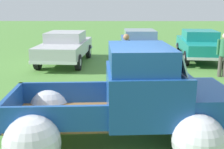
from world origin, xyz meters
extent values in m
plane|color=#548C3D|center=(0.00, 0.00, 0.00)|extent=(80.00, 80.00, 0.00)
cylinder|color=black|center=(1.40, 0.95, 0.38)|extent=(0.77, 0.26, 0.76)
cylinder|color=silver|center=(1.40, 0.95, 0.38)|extent=(0.35, 0.25, 0.34)
cylinder|color=black|center=(1.50, -0.79, 0.38)|extent=(0.77, 0.26, 0.76)
cylinder|color=silver|center=(1.50, -0.79, 0.38)|extent=(0.35, 0.25, 0.34)
cylinder|color=black|center=(-1.40, 0.79, 0.38)|extent=(0.77, 0.26, 0.76)
cylinder|color=silver|center=(-1.40, 0.79, 0.38)|extent=(0.35, 0.25, 0.34)
cylinder|color=black|center=(-1.30, -0.95, 0.38)|extent=(0.77, 0.26, 0.76)
cylinder|color=silver|center=(-1.30, -0.95, 0.38)|extent=(0.35, 0.25, 0.34)
sphere|color=silver|center=(-1.40, 0.84, 0.44)|extent=(1.01, 1.01, 0.96)
sphere|color=silver|center=(-1.30, -1.00, 0.44)|extent=(1.01, 1.01, 0.96)
cube|color=olive|center=(-0.95, -0.05, 0.54)|extent=(2.13, 1.65, 0.04)
cube|color=#19478C|center=(-0.99, 0.67, 0.77)|extent=(2.05, 0.20, 0.50)
cube|color=#19478C|center=(-0.91, -0.78, 0.77)|extent=(2.05, 0.20, 0.50)
cube|color=#19478C|center=(0.03, 0.00, 0.77)|extent=(0.17, 1.54, 0.50)
cube|color=#19478C|center=(-1.93, -0.11, 0.77)|extent=(0.17, 1.54, 0.50)
cube|color=#19478C|center=(0.65, 0.04, 0.99)|extent=(1.54, 1.78, 0.95)
cube|color=#19478C|center=(0.55, 0.03, 1.70)|extent=(1.24, 1.60, 0.45)
cube|color=#8CADB7|center=(1.19, 0.07, 1.68)|extent=(0.23, 1.47, 0.38)
cube|color=#19478C|center=(1.70, 0.10, 0.80)|extent=(1.34, 1.69, 0.55)
sphere|color=silver|center=(1.40, 0.98, 0.42)|extent=(0.97, 0.97, 0.92)
sphere|color=silver|center=(1.50, -0.82, 0.42)|extent=(0.97, 0.97, 0.92)
cube|color=silver|center=(2.24, 0.13, 0.46)|extent=(0.23, 1.98, 0.14)
sphere|color=red|center=(-2.24, 0.66, 0.64)|extent=(0.12, 0.12, 0.11)
cylinder|color=black|center=(-1.45, 6.10, 0.33)|extent=(0.24, 0.67, 0.66)
cylinder|color=silver|center=(-1.45, 6.10, 0.33)|extent=(0.23, 0.31, 0.30)
cylinder|color=black|center=(-3.17, 6.20, 0.33)|extent=(0.24, 0.67, 0.66)
cylinder|color=silver|center=(-3.17, 6.20, 0.33)|extent=(0.23, 0.31, 0.30)
cylinder|color=black|center=(-1.29, 8.85, 0.33)|extent=(0.24, 0.67, 0.66)
cylinder|color=silver|center=(-1.29, 8.85, 0.33)|extent=(0.23, 0.31, 0.30)
cylinder|color=black|center=(-3.00, 8.96, 0.33)|extent=(0.24, 0.67, 0.66)
cylinder|color=silver|center=(-3.00, 8.96, 0.33)|extent=(0.23, 0.31, 0.30)
cube|color=silver|center=(-2.23, 7.53, 0.71)|extent=(2.09, 4.41, 0.55)
cube|color=silver|center=(-2.22, 7.70, 1.21)|extent=(1.70, 1.90, 0.45)
cube|color=silver|center=(-2.10, 9.64, 0.45)|extent=(1.90, 0.21, 0.12)
cube|color=silver|center=(-2.35, 5.42, 0.45)|extent=(1.90, 0.21, 0.12)
cylinder|color=black|center=(2.12, 7.20, 0.33)|extent=(0.21, 0.66, 0.66)
cylinder|color=silver|center=(2.12, 7.20, 0.33)|extent=(0.22, 0.30, 0.30)
cylinder|color=black|center=(0.52, 7.17, 0.33)|extent=(0.21, 0.66, 0.66)
cylinder|color=silver|center=(0.52, 7.17, 0.33)|extent=(0.22, 0.30, 0.30)
cylinder|color=black|center=(2.08, 9.96, 0.33)|extent=(0.21, 0.66, 0.66)
cylinder|color=silver|center=(2.08, 9.96, 0.33)|extent=(0.22, 0.30, 0.30)
cylinder|color=black|center=(0.47, 9.93, 0.33)|extent=(0.21, 0.66, 0.66)
cylinder|color=silver|center=(0.47, 9.93, 0.33)|extent=(0.22, 0.30, 0.30)
cube|color=blue|center=(1.30, 8.57, 0.71)|extent=(1.80, 4.35, 0.55)
cube|color=#8CADB7|center=(1.29, 8.74, 1.21)|extent=(1.52, 1.84, 0.45)
cube|color=silver|center=(1.26, 10.69, 0.45)|extent=(1.79, 0.13, 0.12)
cube|color=silver|center=(1.33, 6.45, 0.45)|extent=(1.79, 0.13, 0.12)
cylinder|color=black|center=(4.86, 6.90, 0.33)|extent=(0.26, 0.68, 0.66)
cylinder|color=silver|center=(4.86, 6.90, 0.33)|extent=(0.24, 0.32, 0.30)
cylinder|color=black|center=(3.25, 7.06, 0.33)|extent=(0.26, 0.68, 0.66)
cylinder|color=silver|center=(3.25, 7.06, 0.33)|extent=(0.24, 0.32, 0.30)
cylinder|color=black|center=(5.11, 9.55, 0.33)|extent=(0.26, 0.68, 0.66)
cylinder|color=silver|center=(5.11, 9.55, 0.33)|extent=(0.24, 0.32, 0.30)
cylinder|color=black|center=(3.50, 9.71, 0.33)|extent=(0.26, 0.68, 0.66)
cylinder|color=silver|center=(3.50, 9.71, 0.33)|extent=(0.24, 0.32, 0.30)
cube|color=teal|center=(4.18, 8.30, 0.71)|extent=(2.12, 4.30, 0.55)
cube|color=teal|center=(4.20, 8.47, 1.21)|extent=(1.65, 1.88, 0.45)
cube|color=silver|center=(4.37, 10.34, 0.45)|extent=(1.80, 0.27, 0.12)
cube|color=silver|center=(3.99, 6.27, 0.45)|extent=(1.80, 0.27, 0.12)
cylinder|color=navy|center=(0.43, 2.11, 0.41)|extent=(0.21, 0.21, 0.81)
cylinder|color=navy|center=(0.55, 2.24, 0.41)|extent=(0.21, 0.21, 0.81)
cylinder|color=#2D724C|center=(0.49, 2.18, 1.12)|extent=(0.48, 0.48, 0.61)
cylinder|color=#2D724C|center=(0.33, 2.02, 1.15)|extent=(0.13, 0.13, 0.58)
cylinder|color=#2D724C|center=(0.64, 2.33, 1.15)|extent=(0.13, 0.13, 0.58)
sphere|color=#DBAD84|center=(0.49, 2.18, 1.56)|extent=(0.31, 0.31, 0.22)
cylinder|color=#4C4742|center=(4.03, 5.11, 0.40)|extent=(0.18, 0.18, 0.80)
cylinder|color=#2D724C|center=(4.11, 5.09, 1.10)|extent=(0.40, 0.40, 0.60)
cylinder|color=#2D724C|center=(3.90, 5.14, 1.13)|extent=(0.11, 0.11, 0.57)
cylinder|color=navy|center=(0.50, 4.65, 0.40)|extent=(0.20, 0.20, 0.81)
cylinder|color=navy|center=(0.42, 4.50, 0.40)|extent=(0.20, 0.20, 0.81)
cylinder|color=#26262B|center=(0.46, 4.57, 1.11)|extent=(0.46, 0.46, 0.61)
cylinder|color=#26262B|center=(0.57, 4.77, 1.14)|extent=(0.12, 0.12, 0.58)
cylinder|color=#A87A56|center=(0.36, 4.38, 1.14)|extent=(0.12, 0.12, 0.58)
sphere|color=#A87A56|center=(0.46, 4.57, 1.56)|extent=(0.30, 0.30, 0.22)
camera|label=1|loc=(0.07, -5.15, 2.68)|focal=44.61mm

